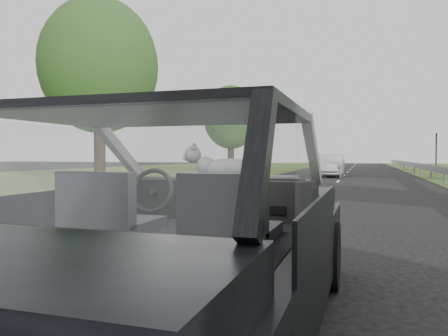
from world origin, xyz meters
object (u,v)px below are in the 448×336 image
Objects in this scene: highway_sign at (436,154)px; other_car at (330,165)px; subject_car at (183,226)px; cat at (230,168)px.

other_car is at bearing -135.83° from highway_sign.
subject_car is 22.76m from other_car.
highway_sign is (5.36, 27.00, 0.56)m from subject_car.
other_car is 1.56× the size of highway_sign.
other_car reaches higher than cat.
subject_car is 1.00× the size of other_car.
other_car is at bearing 91.81° from subject_car.
other_car is 7.44m from highway_sign.
subject_car is 0.70m from cat.
other_car is at bearing 79.85° from cat.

